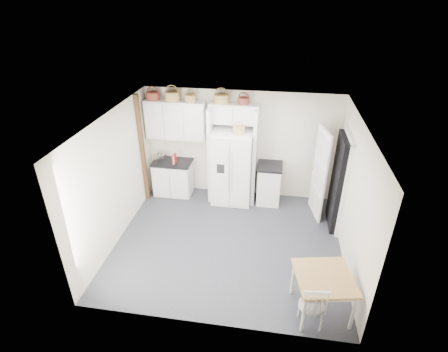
# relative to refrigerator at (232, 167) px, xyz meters

# --- Properties ---
(floor) EXTENTS (4.50, 4.50, 0.00)m
(floor) POSITION_rel_refrigerator_xyz_m (0.15, -1.62, -0.89)
(floor) COLOR #2E2D35
(floor) RESTS_ON ground
(ceiling) EXTENTS (4.50, 4.50, 0.00)m
(ceiling) POSITION_rel_refrigerator_xyz_m (0.15, -1.62, 1.71)
(ceiling) COLOR white
(ceiling) RESTS_ON wall_back
(wall_back) EXTENTS (4.50, 0.00, 4.50)m
(wall_back) POSITION_rel_refrigerator_xyz_m (0.15, 0.38, 0.41)
(wall_back) COLOR beige
(wall_back) RESTS_ON floor
(wall_left) EXTENTS (0.00, 4.00, 4.00)m
(wall_left) POSITION_rel_refrigerator_xyz_m (-2.10, -1.62, 0.41)
(wall_left) COLOR beige
(wall_left) RESTS_ON floor
(wall_right) EXTENTS (0.00, 4.00, 4.00)m
(wall_right) POSITION_rel_refrigerator_xyz_m (2.40, -1.62, 0.41)
(wall_right) COLOR beige
(wall_right) RESTS_ON floor
(refrigerator) EXTENTS (0.92, 0.74, 1.78)m
(refrigerator) POSITION_rel_refrigerator_xyz_m (0.00, 0.00, 0.00)
(refrigerator) COLOR white
(refrigerator) RESTS_ON floor
(base_cab_left) EXTENTS (0.90, 0.57, 0.84)m
(base_cab_left) POSITION_rel_refrigerator_xyz_m (-1.48, 0.08, -0.47)
(base_cab_left) COLOR silver
(base_cab_left) RESTS_ON floor
(base_cab_right) EXTENTS (0.53, 0.63, 0.93)m
(base_cab_right) POSITION_rel_refrigerator_xyz_m (0.87, 0.08, -0.42)
(base_cab_right) COLOR silver
(base_cab_right) RESTS_ON floor
(dining_table) EXTENTS (1.01, 1.01, 0.72)m
(dining_table) POSITION_rel_refrigerator_xyz_m (1.85, -3.07, -0.53)
(dining_table) COLOR olive
(dining_table) RESTS_ON floor
(windsor_chair) EXTENTS (0.44, 0.41, 0.81)m
(windsor_chair) POSITION_rel_refrigerator_xyz_m (1.67, -3.37, -0.48)
(windsor_chair) COLOR silver
(windsor_chair) RESTS_ON floor
(counter_left) EXTENTS (0.94, 0.61, 0.04)m
(counter_left) POSITION_rel_refrigerator_xyz_m (-1.48, 0.08, -0.03)
(counter_left) COLOR black
(counter_left) RESTS_ON base_cab_left
(counter_right) EXTENTS (0.57, 0.68, 0.04)m
(counter_right) POSITION_rel_refrigerator_xyz_m (0.87, 0.08, 0.06)
(counter_right) COLOR black
(counter_right) RESTS_ON base_cab_right
(toaster) EXTENTS (0.30, 0.23, 0.18)m
(toaster) POSITION_rel_refrigerator_xyz_m (-1.77, 0.09, 0.08)
(toaster) COLOR silver
(toaster) RESTS_ON counter_left
(cookbook_red) EXTENTS (0.07, 0.17, 0.24)m
(cookbook_red) POSITION_rel_refrigerator_xyz_m (-1.40, 0.00, 0.11)
(cookbook_red) COLOR maroon
(cookbook_red) RESTS_ON counter_left
(cookbook_cream) EXTENTS (0.04, 0.16, 0.24)m
(cookbook_cream) POSITION_rel_refrigerator_xyz_m (-1.40, 0.00, 0.10)
(cookbook_cream) COLOR silver
(cookbook_cream) RESTS_ON counter_left
(basket_upper_a) EXTENTS (0.30, 0.30, 0.17)m
(basket_upper_a) POSITION_rel_refrigerator_xyz_m (-1.85, 0.21, 1.55)
(basket_upper_a) COLOR #5C2117
(basket_upper_a) RESTS_ON upper_cabinet
(basket_upper_b) EXTENTS (0.34, 0.34, 0.20)m
(basket_upper_b) POSITION_rel_refrigerator_xyz_m (-1.40, 0.21, 1.56)
(basket_upper_b) COLOR #9E7D48
(basket_upper_b) RESTS_ON upper_cabinet
(basket_upper_c) EXTENTS (0.26, 0.26, 0.15)m
(basket_upper_c) POSITION_rel_refrigerator_xyz_m (-0.99, 0.21, 1.54)
(basket_upper_c) COLOR #9E7D48
(basket_upper_c) RESTS_ON upper_cabinet
(basket_bridge_a) EXTENTS (0.33, 0.33, 0.19)m
(basket_bridge_a) POSITION_rel_refrigerator_xyz_m (-0.29, 0.21, 1.55)
(basket_bridge_a) COLOR #9E7D48
(basket_bridge_a) RESTS_ON bridge_cabinet
(basket_bridge_b) EXTENTS (0.25, 0.25, 0.14)m
(basket_bridge_b) POSITION_rel_refrigerator_xyz_m (0.21, 0.21, 1.53)
(basket_bridge_b) COLOR #5C2117
(basket_bridge_b) RESTS_ON bridge_cabinet
(basket_fridge_b) EXTENTS (0.27, 0.27, 0.15)m
(basket_fridge_b) POSITION_rel_refrigerator_xyz_m (0.15, -0.10, 0.96)
(basket_fridge_b) COLOR #9E7D48
(basket_fridge_b) RESTS_ON refrigerator
(upper_cabinet) EXTENTS (1.40, 0.34, 0.90)m
(upper_cabinet) POSITION_rel_refrigerator_xyz_m (-1.35, 0.21, 1.01)
(upper_cabinet) COLOR silver
(upper_cabinet) RESTS_ON wall_back
(bridge_cabinet) EXTENTS (1.12, 0.34, 0.45)m
(bridge_cabinet) POSITION_rel_refrigerator_xyz_m (-0.00, 0.21, 1.24)
(bridge_cabinet) COLOR silver
(bridge_cabinet) RESTS_ON wall_back
(fridge_panel_left) EXTENTS (0.08, 0.60, 2.30)m
(fridge_panel_left) POSITION_rel_refrigerator_xyz_m (-0.51, 0.08, 0.26)
(fridge_panel_left) COLOR silver
(fridge_panel_left) RESTS_ON floor
(fridge_panel_right) EXTENTS (0.08, 0.60, 2.30)m
(fridge_panel_right) POSITION_rel_refrigerator_xyz_m (0.51, 0.08, 0.26)
(fridge_panel_right) COLOR silver
(fridge_panel_right) RESTS_ON floor
(trim_post) EXTENTS (0.09, 0.09, 2.60)m
(trim_post) POSITION_rel_refrigerator_xyz_m (-2.05, -0.27, 0.41)
(trim_post) COLOR #332012
(trim_post) RESTS_ON floor
(doorway_void) EXTENTS (0.18, 0.85, 2.05)m
(doorway_void) POSITION_rel_refrigerator_xyz_m (2.31, -0.62, 0.14)
(doorway_void) COLOR black
(doorway_void) RESTS_ON floor
(door_slab) EXTENTS (0.21, 0.79, 2.05)m
(door_slab) POSITION_rel_refrigerator_xyz_m (1.95, -0.28, 0.14)
(door_slab) COLOR white
(door_slab) RESTS_ON floor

